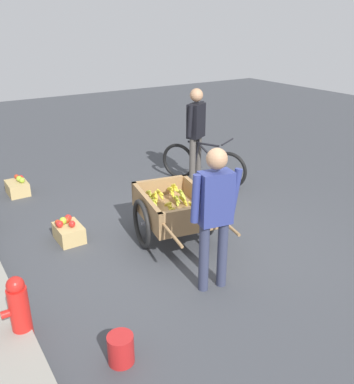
% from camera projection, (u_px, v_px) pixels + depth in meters
% --- Properties ---
extents(ground_plane, '(24.00, 24.00, 0.00)m').
position_uv_depth(ground_plane, '(179.00, 248.00, 5.40)').
color(ground_plane, '#3D3F44').
extents(fruit_cart, '(1.76, 1.08, 0.72)m').
position_uv_depth(fruit_cart, '(174.00, 210.00, 5.44)').
color(fruit_cart, '#937047').
rests_on(fruit_cart, ground).
extents(vendor_person, '(0.26, 0.57, 1.60)m').
position_uv_depth(vendor_person, '(215.00, 209.00, 4.26)').
color(vendor_person, '#333851').
rests_on(vendor_person, ground).
extents(bicycle, '(1.50, 0.83, 0.85)m').
position_uv_depth(bicycle, '(203.00, 164.00, 7.40)').
color(bicycle, black).
rests_on(bicycle, ground).
extents(cyclist_person, '(0.33, 0.49, 1.67)m').
position_uv_depth(cyclist_person, '(196.00, 127.00, 7.21)').
color(cyclist_person, '#4C4742').
rests_on(cyclist_person, ground).
extents(fire_hydrant, '(0.25, 0.25, 0.67)m').
position_uv_depth(fire_hydrant, '(19.00, 309.00, 3.75)').
color(fire_hydrant, red).
rests_on(fire_hydrant, ground).
extents(plastic_bucket, '(0.23, 0.23, 0.27)m').
position_uv_depth(plastic_bucket, '(121.00, 349.00, 3.57)').
color(plastic_bucket, '#B21E1E').
rests_on(plastic_bucket, ground).
extents(apple_crate, '(0.44, 0.32, 0.31)m').
position_uv_depth(apple_crate, '(18.00, 187.00, 7.01)').
color(apple_crate, tan).
rests_on(apple_crate, ground).
extents(mixed_fruit_crate, '(0.44, 0.32, 0.32)m').
position_uv_depth(mixed_fruit_crate, '(68.00, 231.00, 5.55)').
color(mixed_fruit_crate, tan).
rests_on(mixed_fruit_crate, ground).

